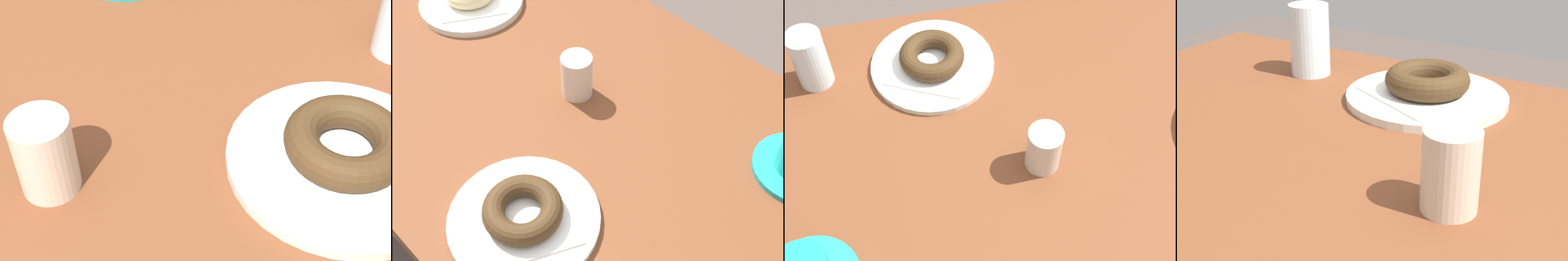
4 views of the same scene
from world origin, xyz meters
The scene contains 5 objects.
plate_chocolate_ring centered at (0.15, -0.20, 0.78)m, with size 0.23×0.23×0.01m, color silver.
napkin_chocolate_ring centered at (0.15, -0.20, 0.78)m, with size 0.14×0.14×0.00m, color white.
donut_chocolate_ring centered at (0.15, -0.20, 0.80)m, with size 0.12×0.12×0.03m, color #402B16.
water_glass centered at (0.36, -0.21, 0.83)m, with size 0.06×0.06×0.11m, color silver.
sugar_jar centered at (0.01, 0.04, 0.81)m, with size 0.06×0.06×0.08m, color beige.
Camera 4 is at (-0.17, 0.48, 1.07)m, focal length 52.17 mm.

